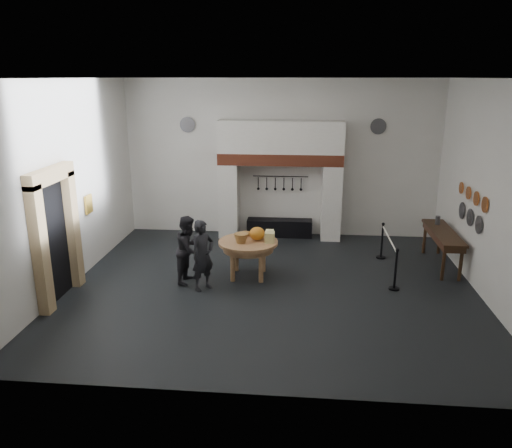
# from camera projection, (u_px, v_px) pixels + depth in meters

# --- Properties ---
(floor) EXTENTS (9.00, 8.00, 0.02)m
(floor) POSITION_uv_depth(u_px,v_px,m) (272.00, 286.00, 11.22)
(floor) COLOR black
(floor) RESTS_ON ground
(ceiling) EXTENTS (9.00, 8.00, 0.02)m
(ceiling) POSITION_uv_depth(u_px,v_px,m) (274.00, 78.00, 9.94)
(ceiling) COLOR silver
(ceiling) RESTS_ON wall_back
(wall_back) EXTENTS (9.00, 0.02, 4.50)m
(wall_back) POSITION_uv_depth(u_px,v_px,m) (281.00, 159.00, 14.40)
(wall_back) COLOR silver
(wall_back) RESTS_ON floor
(wall_front) EXTENTS (9.00, 0.02, 4.50)m
(wall_front) POSITION_uv_depth(u_px,v_px,m) (255.00, 252.00, 6.76)
(wall_front) COLOR silver
(wall_front) RESTS_ON floor
(wall_left) EXTENTS (0.02, 8.00, 4.50)m
(wall_left) POSITION_uv_depth(u_px,v_px,m) (69.00, 184.00, 10.98)
(wall_left) COLOR silver
(wall_left) RESTS_ON floor
(wall_right) EXTENTS (0.02, 8.00, 4.50)m
(wall_right) POSITION_uv_depth(u_px,v_px,m) (492.00, 193.00, 10.18)
(wall_right) COLOR silver
(wall_right) RESTS_ON floor
(chimney_pier_left) EXTENTS (0.55, 0.70, 2.15)m
(chimney_pier_left) POSITION_uv_depth(u_px,v_px,m) (229.00, 200.00, 14.53)
(chimney_pier_left) COLOR silver
(chimney_pier_left) RESTS_ON floor
(chimney_pier_right) EXTENTS (0.55, 0.70, 2.15)m
(chimney_pier_right) POSITION_uv_depth(u_px,v_px,m) (331.00, 202.00, 14.27)
(chimney_pier_right) COLOR silver
(chimney_pier_right) RESTS_ON floor
(hearth_brick_band) EXTENTS (3.50, 0.72, 0.32)m
(hearth_brick_band) POSITION_uv_depth(u_px,v_px,m) (280.00, 159.00, 14.05)
(hearth_brick_band) COLOR #9E442B
(hearth_brick_band) RESTS_ON chimney_pier_left
(chimney_hood) EXTENTS (3.50, 0.70, 0.90)m
(chimney_hood) POSITION_uv_depth(u_px,v_px,m) (281.00, 137.00, 13.87)
(chimney_hood) COLOR silver
(chimney_hood) RESTS_ON hearth_brick_band
(iron_range) EXTENTS (1.90, 0.45, 0.50)m
(iron_range) POSITION_uv_depth(u_px,v_px,m) (280.00, 228.00, 14.70)
(iron_range) COLOR black
(iron_range) RESTS_ON floor
(utensil_rail) EXTENTS (1.60, 0.02, 0.02)m
(utensil_rail) POSITION_uv_depth(u_px,v_px,m) (281.00, 176.00, 14.46)
(utensil_rail) COLOR black
(utensil_rail) RESTS_ON wall_back
(door_recess) EXTENTS (0.04, 1.10, 2.50)m
(door_recess) POSITION_uv_depth(u_px,v_px,m) (53.00, 242.00, 10.30)
(door_recess) COLOR black
(door_recess) RESTS_ON floor
(door_jamb_near) EXTENTS (0.22, 0.30, 2.60)m
(door_jamb_near) POSITION_uv_depth(u_px,v_px,m) (40.00, 251.00, 9.61)
(door_jamb_near) COLOR tan
(door_jamb_near) RESTS_ON floor
(door_jamb_far) EXTENTS (0.22, 0.30, 2.60)m
(door_jamb_far) POSITION_uv_depth(u_px,v_px,m) (72.00, 230.00, 10.95)
(door_jamb_far) COLOR tan
(door_jamb_far) RESTS_ON floor
(door_lintel) EXTENTS (0.22, 1.70, 0.30)m
(door_lintel) POSITION_uv_depth(u_px,v_px,m) (50.00, 175.00, 9.90)
(door_lintel) COLOR tan
(door_lintel) RESTS_ON door_jamb_near
(wall_plaque) EXTENTS (0.05, 0.34, 0.44)m
(wall_plaque) POSITION_uv_depth(u_px,v_px,m) (89.00, 204.00, 11.92)
(wall_plaque) COLOR gold
(wall_plaque) RESTS_ON wall_left
(work_table) EXTENTS (1.57, 1.57, 0.07)m
(work_table) POSITION_uv_depth(u_px,v_px,m) (248.00, 242.00, 11.55)
(work_table) COLOR tan
(work_table) RESTS_ON floor
(pumpkin) EXTENTS (0.36, 0.36, 0.31)m
(pumpkin) POSITION_uv_depth(u_px,v_px,m) (257.00, 234.00, 11.58)
(pumpkin) COLOR orange
(pumpkin) RESTS_ON work_table
(cheese_block_big) EXTENTS (0.22, 0.22, 0.24)m
(cheese_block_big) POSITION_uv_depth(u_px,v_px,m) (270.00, 237.00, 11.42)
(cheese_block_big) COLOR #D3C87E
(cheese_block_big) RESTS_ON work_table
(cheese_block_small) EXTENTS (0.18, 0.18, 0.20)m
(cheese_block_small) POSITION_uv_depth(u_px,v_px,m) (270.00, 234.00, 11.71)
(cheese_block_small) COLOR #F8EB94
(cheese_block_small) RESTS_ON work_table
(wicker_basket) EXTENTS (0.37, 0.37, 0.22)m
(wicker_basket) POSITION_uv_depth(u_px,v_px,m) (241.00, 238.00, 11.38)
(wicker_basket) COLOR #A66B3C
(wicker_basket) RESTS_ON work_table
(bread_loaf) EXTENTS (0.31, 0.18, 0.13)m
(bread_loaf) POSITION_uv_depth(u_px,v_px,m) (246.00, 234.00, 11.87)
(bread_loaf) COLOR #946134
(bread_loaf) RESTS_ON work_table
(visitor_near) EXTENTS (0.66, 0.68, 1.58)m
(visitor_near) POSITION_uv_depth(u_px,v_px,m) (203.00, 255.00, 10.86)
(visitor_near) COLOR black
(visitor_near) RESTS_ON floor
(visitor_far) EXTENTS (0.70, 0.84, 1.55)m
(visitor_far) POSITION_uv_depth(u_px,v_px,m) (189.00, 249.00, 11.28)
(visitor_far) COLOR black
(visitor_far) RESTS_ON floor
(side_table) EXTENTS (0.55, 2.20, 0.06)m
(side_table) POSITION_uv_depth(u_px,v_px,m) (443.00, 232.00, 12.19)
(side_table) COLOR #391F15
(side_table) RESTS_ON floor
(pewter_jug) EXTENTS (0.12, 0.12, 0.22)m
(pewter_jug) POSITION_uv_depth(u_px,v_px,m) (438.00, 220.00, 12.72)
(pewter_jug) COLOR #515056
(pewter_jug) RESTS_ON side_table
(copper_pan_a) EXTENTS (0.03, 0.34, 0.34)m
(copper_pan_a) POSITION_uv_depth(u_px,v_px,m) (485.00, 205.00, 10.46)
(copper_pan_a) COLOR #C6662D
(copper_pan_a) RESTS_ON wall_right
(copper_pan_b) EXTENTS (0.03, 0.32, 0.32)m
(copper_pan_b) POSITION_uv_depth(u_px,v_px,m) (476.00, 199.00, 10.98)
(copper_pan_b) COLOR #C6662D
(copper_pan_b) RESTS_ON wall_right
(copper_pan_c) EXTENTS (0.03, 0.30, 0.30)m
(copper_pan_c) POSITION_uv_depth(u_px,v_px,m) (468.00, 193.00, 11.51)
(copper_pan_c) COLOR #C6662D
(copper_pan_c) RESTS_ON wall_right
(copper_pan_d) EXTENTS (0.03, 0.28, 0.28)m
(copper_pan_d) POSITION_uv_depth(u_px,v_px,m) (461.00, 188.00, 12.03)
(copper_pan_d) COLOR #C6662D
(copper_pan_d) RESTS_ON wall_right
(pewter_plate_left) EXTENTS (0.03, 0.40, 0.40)m
(pewter_plate_left) POSITION_uv_depth(u_px,v_px,m) (479.00, 225.00, 10.79)
(pewter_plate_left) COLOR #4C4C51
(pewter_plate_left) RESTS_ON wall_right
(pewter_plate_mid) EXTENTS (0.03, 0.40, 0.40)m
(pewter_plate_mid) POSITION_uv_depth(u_px,v_px,m) (470.00, 217.00, 11.37)
(pewter_plate_mid) COLOR #4C4C51
(pewter_plate_mid) RESTS_ON wall_right
(pewter_plate_right) EXTENTS (0.03, 0.40, 0.40)m
(pewter_plate_right) POSITION_uv_depth(u_px,v_px,m) (462.00, 211.00, 11.94)
(pewter_plate_right) COLOR #4C4C51
(pewter_plate_right) RESTS_ON wall_right
(pewter_plate_back_left) EXTENTS (0.44, 0.03, 0.44)m
(pewter_plate_back_left) POSITION_uv_depth(u_px,v_px,m) (187.00, 125.00, 14.33)
(pewter_plate_back_left) COLOR #4C4C51
(pewter_plate_back_left) RESTS_ON wall_back
(pewter_plate_back_right) EXTENTS (0.44, 0.03, 0.44)m
(pewter_plate_back_right) POSITION_uv_depth(u_px,v_px,m) (378.00, 126.00, 13.85)
(pewter_plate_back_right) COLOR #4C4C51
(pewter_plate_back_right) RESTS_ON wall_back
(barrier_post_near) EXTENTS (0.05, 0.05, 0.90)m
(barrier_post_near) POSITION_uv_depth(u_px,v_px,m) (396.00, 270.00, 10.94)
(barrier_post_near) COLOR black
(barrier_post_near) RESTS_ON floor
(barrier_post_far) EXTENTS (0.05, 0.05, 0.90)m
(barrier_post_far) POSITION_uv_depth(u_px,v_px,m) (382.00, 241.00, 12.85)
(barrier_post_far) COLOR black
(barrier_post_far) RESTS_ON floor
(barrier_rope) EXTENTS (0.04, 2.00, 0.04)m
(barrier_rope) POSITION_uv_depth(u_px,v_px,m) (389.00, 239.00, 11.78)
(barrier_rope) COLOR white
(barrier_rope) RESTS_ON barrier_post_near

